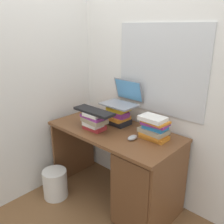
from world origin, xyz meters
TOP-DOWN VIEW (x-y plane):
  - ground_plane at (0.00, 0.00)m, footprint 6.00×6.00m
  - wall_back at (0.00, 0.36)m, footprint 6.00×0.06m
  - wall_left at (-0.73, 0.00)m, footprint 0.05×6.00m
  - desk at (0.32, -0.02)m, footprint 1.27×0.62m
  - book_stack_tall at (-0.07, 0.13)m, footprint 0.22×0.20m
  - book_stack_keyboard_riser at (-0.14, -0.13)m, footprint 0.26×0.18m
  - book_stack_side at (0.38, 0.09)m, footprint 0.25×0.18m
  - laptop at (-0.06, 0.20)m, footprint 0.33×0.30m
  - keyboard at (-0.14, -0.13)m, footprint 0.42×0.14m
  - computer_mouse at (0.26, -0.05)m, footprint 0.06×0.10m
  - mug at (-0.42, 0.12)m, footprint 0.12×0.08m
  - wastebasket at (-0.44, -0.41)m, footprint 0.24×0.24m

SIDE VIEW (x-z plane):
  - ground_plane at x=0.00m, z-range 0.00..0.00m
  - wastebasket at x=-0.44m, z-range 0.00..0.30m
  - desk at x=0.32m, z-range 0.03..0.78m
  - computer_mouse at x=0.26m, z-range 0.75..0.78m
  - mug at x=-0.42m, z-range 0.75..0.84m
  - book_stack_keyboard_riser at x=-0.14m, z-range 0.75..0.93m
  - book_stack_tall at x=-0.07m, z-range 0.74..0.94m
  - book_stack_side at x=0.38m, z-range 0.75..0.95m
  - keyboard at x=-0.14m, z-range 0.92..0.94m
  - laptop at x=-0.06m, z-range 0.88..1.11m
  - wall_back at x=0.00m, z-range 0.00..2.60m
  - wall_left at x=-0.73m, z-range 0.00..2.60m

